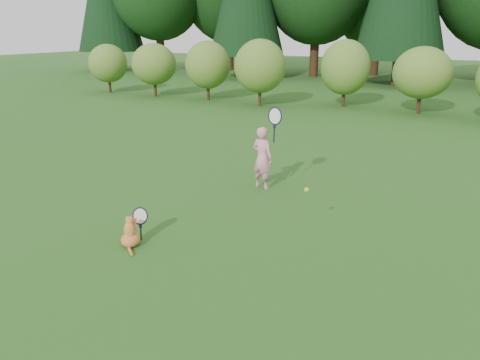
% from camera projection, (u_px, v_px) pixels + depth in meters
% --- Properties ---
extents(ground, '(100.00, 100.00, 0.00)m').
position_uv_depth(ground, '(207.00, 233.00, 7.52)').
color(ground, '#215016').
rests_on(ground, ground).
extents(shrub_row, '(28.00, 3.00, 2.80)m').
position_uv_depth(shrub_row, '(371.00, 76.00, 18.23)').
color(shrub_row, '#547123').
rests_on(shrub_row, ground).
extents(child, '(0.74, 0.42, 1.92)m').
position_uv_depth(child, '(263.00, 157.00, 9.47)').
color(child, pink).
rests_on(child, ground).
extents(cat, '(0.48, 0.71, 0.66)m').
position_uv_depth(cat, '(130.00, 230.00, 7.04)').
color(cat, '#B76023').
rests_on(cat, ground).
extents(tennis_ball, '(0.08, 0.08, 0.08)m').
position_uv_depth(tennis_ball, '(307.00, 190.00, 7.23)').
color(tennis_ball, '#C5D318').
rests_on(tennis_ball, ground).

